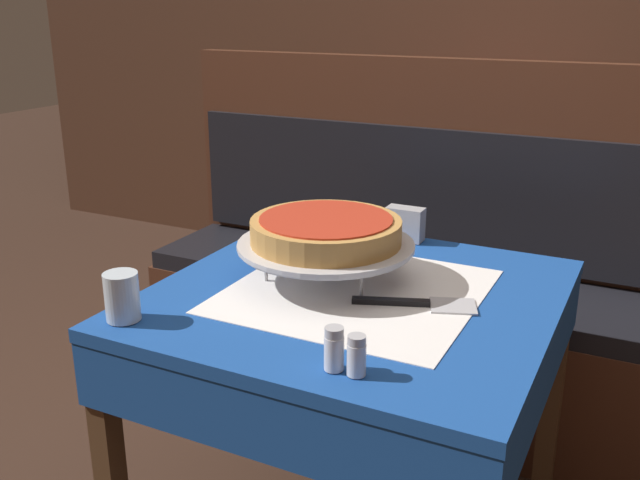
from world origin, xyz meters
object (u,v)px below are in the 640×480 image
at_px(dining_table_rear, 480,185).
at_px(salt_shaker, 334,349).
at_px(dining_table_front, 355,332).
at_px(deep_dish_pizza, 326,230).
at_px(napkin_holder, 405,224).
at_px(condiment_caddy, 489,149).
at_px(pepper_shaker, 357,356).
at_px(water_glass_near, 122,296).
at_px(pizza_pan_stand, 326,246).
at_px(pizza_server, 418,303).
at_px(booth_bench, 407,307).

xyz_separation_m(dining_table_rear, salt_shaker, (0.22, -1.87, 0.15)).
xyz_separation_m(dining_table_front, deep_dish_pizza, (-0.09, 0.03, 0.22)).
distance_m(deep_dish_pizza, napkin_holder, 0.37).
bearing_deg(dining_table_front, condiment_caddy, 93.35).
bearing_deg(pepper_shaker, water_glass_near, -179.60).
distance_m(deep_dish_pizza, salt_shaker, 0.43).
bearing_deg(salt_shaker, water_glass_near, -179.56).
xyz_separation_m(dining_table_front, pizza_pan_stand, (-0.09, 0.03, 0.18)).
bearing_deg(deep_dish_pizza, condiment_caddy, 90.11).
bearing_deg(pizza_server, napkin_holder, 113.84).
bearing_deg(booth_bench, deep_dish_pizza, -86.00).
bearing_deg(pizza_pan_stand, dining_table_front, -18.70).
bearing_deg(pizza_pan_stand, condiment_caddy, 90.11).
bearing_deg(pizza_server, booth_bench, 110.60).
xyz_separation_m(deep_dish_pizza, pizza_server, (0.24, -0.05, -0.12)).
bearing_deg(condiment_caddy, pizza_server, -81.32).
relative_size(pizza_pan_stand, water_glass_near, 4.07).
relative_size(pizza_pan_stand, salt_shaker, 5.07).
xyz_separation_m(napkin_holder, condiment_caddy, (-0.07, 1.20, -0.01)).
bearing_deg(dining_table_rear, pepper_shaker, -82.08).
height_order(pepper_shaker, napkin_holder, napkin_holder).
distance_m(salt_shaker, condiment_caddy, 1.94).
relative_size(pizza_server, pepper_shaker, 3.56).
relative_size(dining_table_rear, pizza_server, 2.72).
height_order(deep_dish_pizza, salt_shaker, deep_dish_pizza).
bearing_deg(condiment_caddy, dining_table_front, -86.65).
height_order(booth_bench, deep_dish_pizza, booth_bench).
relative_size(pizza_server, salt_shaker, 3.29).
relative_size(dining_table_rear, deep_dish_pizza, 2.08).
distance_m(booth_bench, salt_shaker, 1.21).
xyz_separation_m(dining_table_rear, water_glass_near, (-0.25, -1.88, 0.16)).
bearing_deg(dining_table_rear, napkin_holder, -85.94).
relative_size(deep_dish_pizza, pepper_shaker, 4.66).
relative_size(booth_bench, condiment_caddy, 12.61).
bearing_deg(pizza_server, water_glass_near, -146.93).
height_order(salt_shaker, pepper_shaker, salt_shaker).
height_order(booth_bench, salt_shaker, booth_bench).
bearing_deg(napkin_holder, pizza_pan_stand, -100.05).
xyz_separation_m(deep_dish_pizza, napkin_holder, (0.06, 0.36, -0.08)).
height_order(deep_dish_pizza, pepper_shaker, deep_dish_pizza).
xyz_separation_m(dining_table_front, napkin_holder, (-0.03, 0.39, 0.15)).
bearing_deg(condiment_caddy, booth_bench, -93.36).
distance_m(dining_table_front, pizza_pan_stand, 0.21).
bearing_deg(salt_shaker, deep_dish_pizza, 118.01).
distance_m(deep_dish_pizza, pepper_shaker, 0.46).
bearing_deg(pizza_server, dining_table_front, 173.94).
relative_size(water_glass_near, condiment_caddy, 0.71).
relative_size(water_glass_near, napkin_holder, 1.00).
height_order(pizza_server, condiment_caddy, condiment_caddy).
height_order(pepper_shaker, condiment_caddy, condiment_caddy).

